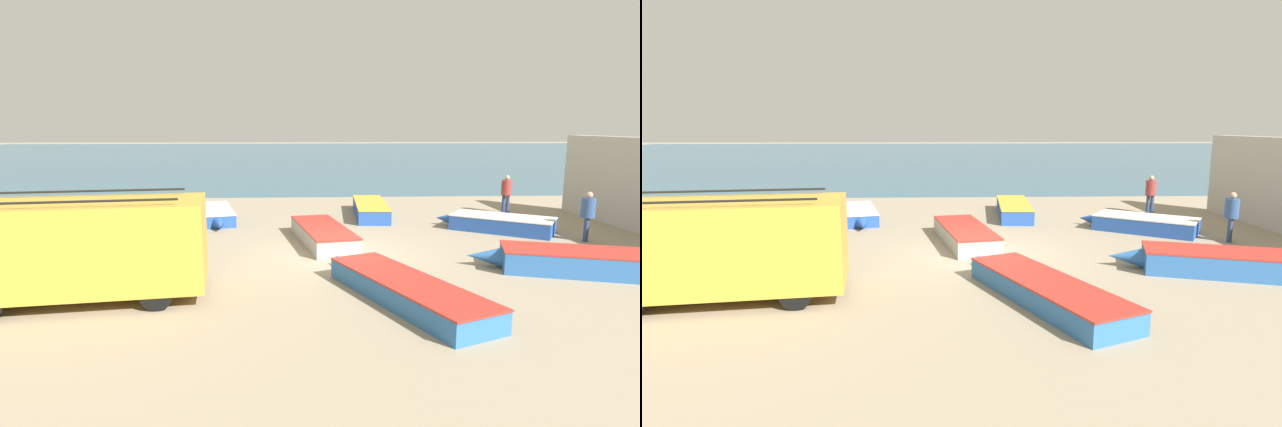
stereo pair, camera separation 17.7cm
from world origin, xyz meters
TOP-DOWN VIEW (x-y plane):
  - ground_plane at (0.00, 0.00)m, footprint 200.00×200.00m
  - sea_water at (0.00, 52.00)m, footprint 120.00×80.00m
  - parked_van at (-5.71, -3.43)m, footprint 5.42×2.78m
  - fishing_rowboat_0 at (-0.29, 1.78)m, footprint 2.08×5.08m
  - fishing_rowboat_1 at (1.17, -3.77)m, footprint 3.02×5.47m
  - fishing_rowboat_2 at (-8.45, 3.67)m, footprint 2.56×3.78m
  - fishing_rowboat_3 at (2.00, 6.58)m, footprint 1.53×5.31m
  - fishing_rowboat_4 at (-4.35, 5.63)m, footprint 2.13×4.48m
  - fishing_rowboat_5 at (6.15, 3.18)m, footprint 3.99×3.24m
  - fishing_rowboat_6 at (6.16, -2.02)m, footprint 5.14×2.63m
  - fisherman_0 at (7.92, 6.79)m, footprint 0.43×0.43m
  - fisherman_1 at (8.34, 1.43)m, footprint 0.43×0.43m

SIDE VIEW (x-z plane):
  - ground_plane at x=0.00m, z-range 0.00..0.00m
  - sea_water at x=0.00m, z-range 0.00..0.01m
  - fishing_rowboat_4 at x=-4.35m, z-range 0.00..0.49m
  - fishing_rowboat_1 at x=1.17m, z-range 0.00..0.50m
  - fishing_rowboat_0 at x=-0.29m, z-range 0.00..0.55m
  - fishing_rowboat_5 at x=6.15m, z-range 0.00..0.55m
  - fishing_rowboat_3 at x=2.00m, z-range 0.00..0.58m
  - fishing_rowboat_2 at x=-8.45m, z-range 0.00..0.58m
  - fishing_rowboat_6 at x=6.16m, z-range 0.00..0.60m
  - fisherman_1 at x=8.34m, z-range 0.16..1.79m
  - fisherman_0 at x=7.92m, z-range 0.16..1.80m
  - parked_van at x=-5.71m, z-range 0.05..2.34m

